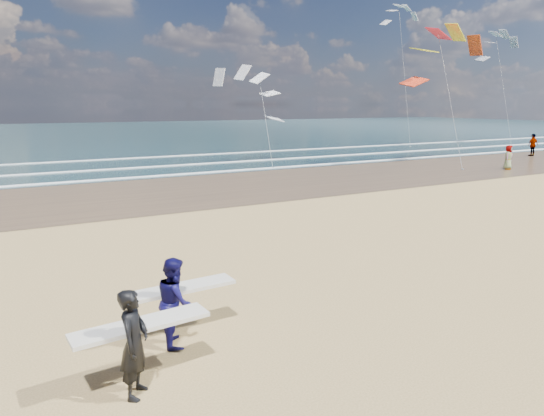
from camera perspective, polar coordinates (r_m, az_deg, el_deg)
wet_sand_strip at (r=34.46m, az=13.89°, el=4.32°), size 220.00×12.00×0.01m
ocean at (r=82.62m, az=-12.38°, el=8.73°), size 220.00×100.00×0.02m
foam_breakers at (r=42.41m, az=4.67°, el=6.09°), size 220.00×11.70×0.05m
surfer_near at (r=8.03m, az=-15.79°, el=-14.78°), size 2.24×1.09×1.75m
surfer_far at (r=9.45m, az=-11.26°, el=-10.57°), size 2.22×1.14×1.69m
beachgoer_0 at (r=37.70m, az=26.04°, el=5.38°), size 0.97×0.80×1.69m
beachgoer_1 at (r=48.46m, az=28.34°, el=6.55°), size 1.19×0.58×1.97m
kite_0 at (r=38.52m, az=19.64°, el=15.12°), size 8.03×4.98×11.09m
kite_1 at (r=36.97m, az=-1.04°, el=12.16°), size 6.57×4.82×7.71m
kite_2 at (r=58.90m, az=25.41°, el=13.83°), size 6.30×4.79×13.12m
kite_5 at (r=56.42m, az=15.25°, el=15.67°), size 5.07×4.66×15.99m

